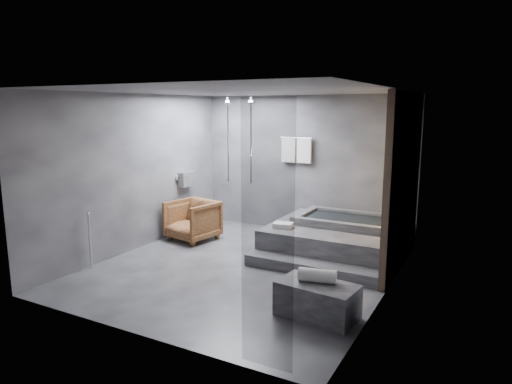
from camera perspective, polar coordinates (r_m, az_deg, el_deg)
The scene contains 7 objects.
room at distance 7.12m, azimuth 2.19°, elevation 3.87°, with size 5.00×5.04×2.82m.
tub_deck at distance 8.28m, azimuth 9.92°, elevation -5.80°, with size 2.20×2.00×0.50m, color #313134.
tub_step at distance 7.27m, azimuth 6.90°, elevation -9.38°, with size 2.20×0.36×0.18m, color #313134.
concrete_bench at distance 5.82m, azimuth 7.66°, elevation -13.27°, with size 0.97×0.53×0.44m, color #313133.
driftwood_chair at distance 8.99m, azimuth -7.93°, elevation -3.51°, with size 0.83×0.86×0.78m, color #3F210F.
rolled_towel at distance 5.75m, azimuth 7.67°, elevation -10.31°, with size 0.17×0.17×0.46m, color white.
deck_towel at distance 7.94m, azimuth 3.41°, elevation -4.17°, with size 0.33×0.24×0.09m, color white.
Camera 1 is at (3.50, -6.11, 2.56)m, focal length 32.00 mm.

